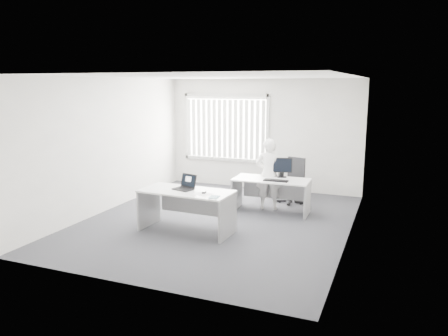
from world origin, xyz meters
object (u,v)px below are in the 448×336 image
at_px(desk_far, 271,188).
at_px(office_chair, 292,189).
at_px(laptop, 183,182).
at_px(desk_near, 186,202).
at_px(monitor, 282,168).
at_px(person, 269,174).

height_order(desk_far, office_chair, office_chair).
xyz_separation_m(desk_far, office_chair, (0.24, 0.95, -0.20)).
relative_size(desk_far, laptop, 4.55).
distance_m(desk_near, monitor, 2.40).
height_order(desk_far, laptop, laptop).
bearing_deg(person, laptop, 48.98).
xyz_separation_m(person, laptop, (-1.06, -1.94, 0.13)).
relative_size(person, monitor, 3.66).
bearing_deg(monitor, person, 171.32).
height_order(laptop, monitor, monitor).
relative_size(desk_far, person, 1.03).
bearing_deg(person, office_chair, -129.08).
distance_m(office_chair, person, 0.93).
bearing_deg(monitor, laptop, -138.07).
relative_size(desk_near, desk_far, 1.08).
distance_m(desk_far, monitor, 0.51).
height_order(person, monitor, person).
distance_m(desk_near, laptop, 0.36).
distance_m(desk_far, office_chair, 0.99).
distance_m(desk_near, person, 2.22).
distance_m(desk_far, person, 0.36).
bearing_deg(person, monitor, 172.62).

